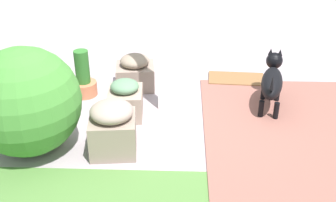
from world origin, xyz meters
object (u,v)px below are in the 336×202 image
porch_pillar (163,10)px  round_shrub (26,102)px  stone_planter_nearest (135,72)px  stone_planter_mid (113,127)px  dog (272,80)px  doormat (236,79)px  stone_planter_near (125,100)px  terracotta_pot_broad (21,89)px  terracotta_pot_tall (83,79)px

porch_pillar → round_shrub: (1.21, 0.86, -0.61)m
stone_planter_nearest → round_shrub: (0.84, 1.35, 0.31)m
stone_planter_nearest → stone_planter_mid: stone_planter_mid is taller
dog → doormat: dog is taller
stone_planter_nearest → stone_planter_mid: bearing=87.4°
stone_planter_nearest → round_shrub: round_shrub is taller
stone_planter_near → stone_planter_mid: bearing=87.5°
stone_planter_near → stone_planter_mid: size_ratio=0.86×
stone_planter_mid → round_shrub: 0.82m
stone_planter_near → terracotta_pot_broad: terracotta_pot_broad is taller
terracotta_pot_tall → stone_planter_mid: bearing=114.8°
stone_planter_mid → round_shrub: size_ratio=0.51×
stone_planter_nearest → round_shrub: bearing=58.2°
stone_planter_near → doormat: (-1.30, -0.94, -0.18)m
stone_planter_near → dog: size_ratio=0.53×
porch_pillar → stone_planter_near: porch_pillar is taller
round_shrub → terracotta_pot_tall: bearing=-102.6°
terracotta_pot_broad → dog: size_ratio=0.53×
stone_planter_mid → terracotta_pot_broad: stone_planter_mid is taller
stone_planter_near → terracotta_pot_tall: bearing=-40.2°
stone_planter_near → round_shrub: bearing=39.3°
stone_planter_nearest → terracotta_pot_broad: size_ratio=1.13×
stone_planter_nearest → terracotta_pot_broad: bearing=26.6°
porch_pillar → stone_planter_nearest: 1.11m
stone_planter_nearest → terracotta_pot_tall: terracotta_pot_tall is taller
round_shrub → dog: round_shrub is taller
dog → doormat: size_ratio=1.18×
porch_pillar → dog: porch_pillar is taller
stone_planter_near → stone_planter_mid: stone_planter_mid is taller
stone_planter_nearest → stone_planter_near: 0.69m
stone_planter_nearest → round_shrub: size_ratio=0.49×
stone_planter_mid → doormat: stone_planter_mid is taller
stone_planter_nearest → dog: bearing=164.0°
stone_planter_mid → stone_planter_near: bearing=-92.5°
porch_pillar → round_shrub: bearing=35.4°
stone_planter_nearest → doormat: size_ratio=0.70×
stone_planter_mid → dog: 1.86m
porch_pillar → terracotta_pot_broad: porch_pillar is taller
porch_pillar → doormat: porch_pillar is taller
stone_planter_mid → terracotta_pot_tall: terracotta_pot_tall is taller
terracotta_pot_broad → dog: dog is taller
porch_pillar → dog: size_ratio=2.67×
stone_planter_mid → dog: bearing=-150.6°
round_shrub → terracotta_pot_tall: (-0.25, -1.13, -0.31)m
terracotta_pot_tall → doormat: size_ratio=0.79×
stone_planter_nearest → doormat: (-1.27, -0.25, -0.18)m
round_shrub → terracotta_pot_tall: round_shrub is taller
stone_planter_near → doormat: stone_planter_near is taller
round_shrub → terracotta_pot_broad: (0.35, -0.76, -0.25)m
round_shrub → terracotta_pot_broad: bearing=-65.1°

